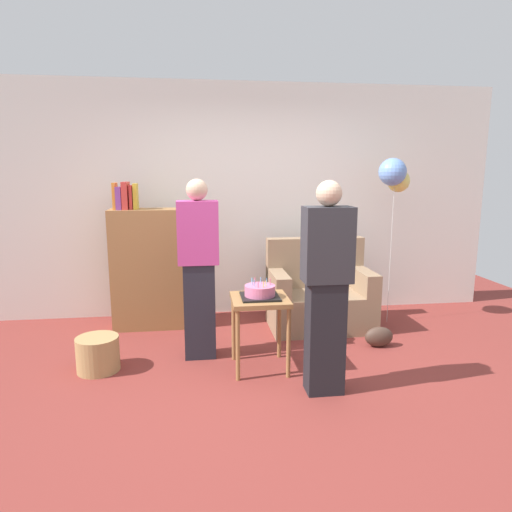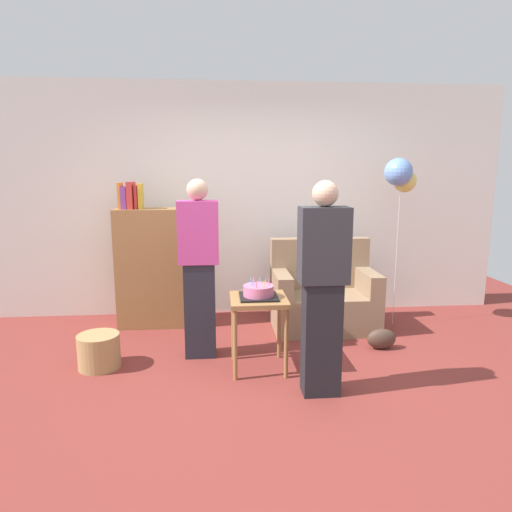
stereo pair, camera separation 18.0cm
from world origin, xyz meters
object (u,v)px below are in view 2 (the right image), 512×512
at_px(person_holding_cake, 323,289).
at_px(handbag, 382,339).
at_px(person_blowing_candles, 199,268).
at_px(wicker_basket, 99,351).
at_px(balloon_bunch, 401,175).
at_px(bookshelf, 154,266).
at_px(side_table, 259,309).
at_px(birthday_cake, 259,292).
at_px(couch, 323,297).

relative_size(person_holding_cake, handbag, 5.82).
bearing_deg(person_blowing_candles, wicker_basket, -152.48).
relative_size(wicker_basket, balloon_bunch, 0.20).
distance_m(person_holding_cake, balloon_bunch, 2.10).
relative_size(person_blowing_candles, person_holding_cake, 1.00).
height_order(person_blowing_candles, balloon_bunch, balloon_bunch).
distance_m(bookshelf, handbag, 2.51).
bearing_deg(balloon_bunch, bookshelf, 175.91).
relative_size(side_table, birthday_cake, 1.99).
height_order(side_table, person_holding_cake, person_holding_cake).
xyz_separation_m(couch, balloon_bunch, (0.82, 0.04, 1.31)).
bearing_deg(person_blowing_candles, balloon_bunch, 33.52).
relative_size(bookshelf, birthday_cake, 4.95).
height_order(birthday_cake, person_blowing_candles, person_blowing_candles).
height_order(person_holding_cake, balloon_bunch, balloon_bunch).
relative_size(birthday_cake, wicker_basket, 0.89).
height_order(bookshelf, handbag, bookshelf).
bearing_deg(birthday_cake, couch, 51.48).
height_order(couch, balloon_bunch, balloon_bunch).
xyz_separation_m(side_table, balloon_bunch, (1.62, 1.05, 1.11)).
distance_m(side_table, handbag, 1.34).
bearing_deg(wicker_basket, bookshelf, 72.70).
distance_m(person_blowing_candles, handbag, 1.88).
bearing_deg(couch, balloon_bunch, 3.07).
height_order(person_blowing_candles, handbag, person_blowing_candles).
distance_m(person_blowing_candles, balloon_bunch, 2.39).
relative_size(birthday_cake, handbag, 1.14).
bearing_deg(birthday_cake, bookshelf, 130.02).
bearing_deg(bookshelf, birthday_cake, -49.98).
relative_size(birthday_cake, person_blowing_candles, 0.20).
distance_m(side_table, balloon_bunch, 2.23).
relative_size(birthday_cake, person_holding_cake, 0.20).
relative_size(couch, birthday_cake, 3.44).
height_order(handbag, balloon_bunch, balloon_bunch).
bearing_deg(wicker_basket, handbag, 4.37).
relative_size(couch, side_table, 1.72).
bearing_deg(person_holding_cake, balloon_bunch, -122.02).
relative_size(handbag, balloon_bunch, 0.15).
height_order(birthday_cake, person_holding_cake, person_holding_cake).
relative_size(couch, person_blowing_candles, 0.67).
xyz_separation_m(wicker_basket, handbag, (2.61, 0.20, -0.05)).
height_order(bookshelf, side_table, bookshelf).
relative_size(bookshelf, side_table, 2.49).
distance_m(couch, bookshelf, 1.89).
distance_m(couch, handbag, 0.83).
distance_m(side_table, person_holding_cake, 0.71).
height_order(wicker_basket, handbag, wicker_basket).
bearing_deg(person_blowing_candles, person_holding_cake, -25.78).
xyz_separation_m(handbag, balloon_bunch, (0.40, 0.72, 1.55)).
bearing_deg(balloon_bunch, side_table, -147.07).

